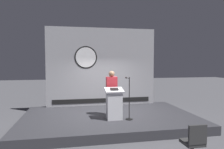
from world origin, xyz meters
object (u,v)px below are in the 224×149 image
podium (114,104)px  microphone_stand (129,104)px  audience_chair_left (194,140)px  speaker_person (112,93)px

podium → microphone_stand: bearing=-10.2°
podium → audience_chair_left: size_ratio=1.24×
speaker_person → microphone_stand: (0.50, -0.57, -0.33)m
speaker_person → microphone_stand: size_ratio=1.13×
podium → audience_chair_left: (1.34, -2.73, -0.34)m
speaker_person → microphone_stand: bearing=-48.6°
speaker_person → audience_chair_left: 3.54m
podium → microphone_stand: microphone_stand is taller
podium → audience_chair_left: 3.06m
microphone_stand → audience_chair_left: (0.83, -2.64, -0.33)m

